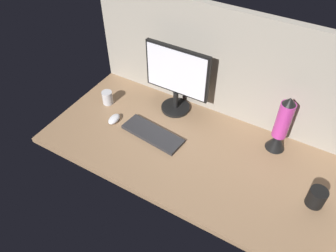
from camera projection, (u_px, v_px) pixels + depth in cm
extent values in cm
cube|color=#8C6B4C|center=(203.00, 154.00, 181.07)|extent=(180.00, 80.00, 3.00)
cube|color=gray|center=(237.00, 69.00, 180.21)|extent=(180.00, 5.00, 66.16)
cylinder|color=black|center=(176.00, 107.00, 205.81)|extent=(18.00, 18.00, 1.80)
cylinder|color=black|center=(176.00, 100.00, 201.35)|extent=(3.20, 3.20, 11.00)
cube|color=black|center=(177.00, 71.00, 187.59)|extent=(40.26, 2.40, 30.25)
cube|color=silver|center=(176.00, 72.00, 186.73)|extent=(37.86, 0.60, 27.85)
cube|color=#262628|center=(153.00, 134.00, 188.91)|extent=(38.21, 17.02, 2.00)
ellipsoid|color=silver|center=(114.00, 119.00, 196.98)|extent=(6.29, 9.99, 3.40)
cylinder|color=#B2B2B7|center=(107.00, 98.00, 207.43)|extent=(6.64, 6.64, 8.71)
cylinder|color=black|center=(317.00, 197.00, 153.41)|extent=(8.47, 8.47, 9.90)
cone|color=black|center=(276.00, 141.00, 179.49)|extent=(10.81, 10.81, 9.82)
cylinder|color=#B2338C|center=(284.00, 120.00, 168.54)|extent=(7.86, 7.86, 21.61)
cone|color=black|center=(290.00, 101.00, 159.64)|extent=(7.07, 7.07, 3.93)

